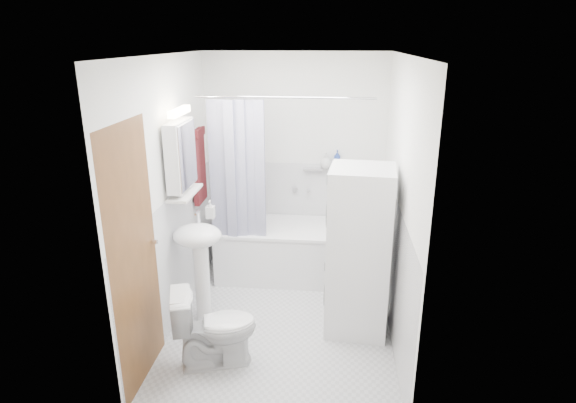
# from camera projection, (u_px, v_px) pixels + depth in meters

# --- Properties ---
(floor) EXTENTS (2.60, 2.60, 0.00)m
(floor) POSITION_uv_depth(u_px,v_px,m) (283.00, 320.00, 4.54)
(floor) COLOR silver
(floor) RESTS_ON ground
(room_walls) EXTENTS (2.60, 2.60, 2.60)m
(room_walls) POSITION_uv_depth(u_px,v_px,m) (282.00, 167.00, 4.07)
(room_walls) COLOR white
(room_walls) RESTS_ON ground
(wainscot) EXTENTS (1.98, 2.58, 2.58)m
(wainscot) POSITION_uv_depth(u_px,v_px,m) (286.00, 249.00, 4.63)
(wainscot) COLOR white
(wainscot) RESTS_ON ground
(door) EXTENTS (0.05, 2.00, 2.00)m
(door) POSITION_uv_depth(u_px,v_px,m) (155.00, 242.00, 3.79)
(door) COLOR brown
(door) RESTS_ON ground
(bathtub) EXTENTS (1.53, 0.73, 0.58)m
(bathtub) POSITION_uv_depth(u_px,v_px,m) (288.00, 248.00, 5.31)
(bathtub) COLOR white
(bathtub) RESTS_ON ground
(tub_spout) EXTENTS (0.04, 0.12, 0.04)m
(tub_spout) POSITION_uv_depth(u_px,v_px,m) (308.00, 190.00, 5.42)
(tub_spout) COLOR silver
(tub_spout) RESTS_ON room_walls
(curtain_rod) EXTENTS (1.71, 0.02, 0.02)m
(curtain_rod) POSITION_uv_depth(u_px,v_px,m) (285.00, 97.00, 4.49)
(curtain_rod) COLOR silver
(curtain_rod) RESTS_ON room_walls
(shower_curtain) EXTENTS (0.55, 0.02, 1.45)m
(shower_curtain) POSITION_uv_depth(u_px,v_px,m) (237.00, 173.00, 4.77)
(shower_curtain) COLOR #141448
(shower_curtain) RESTS_ON curtain_rod
(sink) EXTENTS (0.44, 0.37, 1.04)m
(sink) POSITION_uv_depth(u_px,v_px,m) (199.00, 250.00, 4.35)
(sink) COLOR white
(sink) RESTS_ON ground
(medicine_cabinet) EXTENTS (0.13, 0.50, 0.71)m
(medicine_cabinet) POSITION_uv_depth(u_px,v_px,m) (181.00, 153.00, 4.22)
(medicine_cabinet) COLOR white
(medicine_cabinet) RESTS_ON room_walls
(shelf) EXTENTS (0.18, 0.54, 0.02)m
(shelf) POSITION_uv_depth(u_px,v_px,m) (185.00, 193.00, 4.34)
(shelf) COLOR silver
(shelf) RESTS_ON room_walls
(shower_caddy) EXTENTS (0.22, 0.06, 0.02)m
(shower_caddy) POSITION_uv_depth(u_px,v_px,m) (313.00, 169.00, 5.32)
(shower_caddy) COLOR silver
(shower_caddy) RESTS_ON room_walls
(towel) EXTENTS (0.07, 0.32, 0.78)m
(towel) POSITION_uv_depth(u_px,v_px,m) (199.00, 164.00, 4.92)
(towel) COLOR #4E121E
(towel) RESTS_ON room_walls
(washer_dryer) EXTENTS (0.58, 0.58, 1.51)m
(washer_dryer) POSITION_uv_depth(u_px,v_px,m) (359.00, 251.00, 4.20)
(washer_dryer) COLOR white
(washer_dryer) RESTS_ON ground
(toilet) EXTENTS (0.75, 0.56, 0.66)m
(toilet) POSITION_uv_depth(u_px,v_px,m) (215.00, 327.00, 3.85)
(toilet) COLOR white
(toilet) RESTS_ON ground
(soap_pump) EXTENTS (0.08, 0.17, 0.08)m
(soap_pump) POSITION_uv_depth(u_px,v_px,m) (210.00, 214.00, 4.54)
(soap_pump) COLOR gray
(soap_pump) RESTS_ON sink
(shelf_bottle) EXTENTS (0.07, 0.18, 0.07)m
(shelf_bottle) POSITION_uv_depth(u_px,v_px,m) (180.00, 193.00, 4.18)
(shelf_bottle) COLOR gray
(shelf_bottle) RESTS_ON shelf
(shelf_cup) EXTENTS (0.10, 0.09, 0.10)m
(shelf_cup) POSITION_uv_depth(u_px,v_px,m) (189.00, 182.00, 4.43)
(shelf_cup) COLOR gray
(shelf_cup) RESTS_ON shelf
(shampoo_a) EXTENTS (0.13, 0.17, 0.13)m
(shampoo_a) POSITION_uv_depth(u_px,v_px,m) (326.00, 163.00, 5.29)
(shampoo_a) COLOR gray
(shampoo_a) RESTS_ON shower_caddy
(shampoo_b) EXTENTS (0.08, 0.21, 0.08)m
(shampoo_b) POSITION_uv_depth(u_px,v_px,m) (337.00, 165.00, 5.28)
(shampoo_b) COLOR #243E93
(shampoo_b) RESTS_ON shower_caddy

